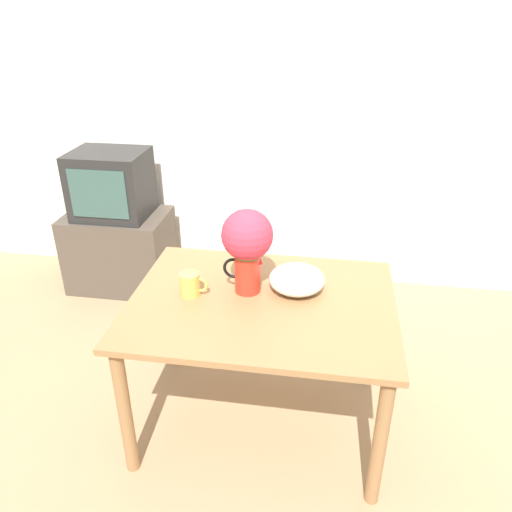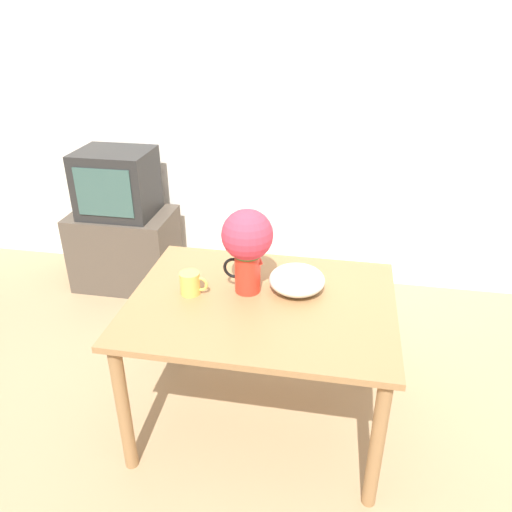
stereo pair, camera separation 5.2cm
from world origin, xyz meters
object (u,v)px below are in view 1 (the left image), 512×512
object	(u,v)px
flower_vase	(247,243)
white_bowl	(297,279)
tv_set	(111,184)
coffee_mug	(191,284)

from	to	relation	value
flower_vase	white_bowl	distance (m)	0.30
flower_vase	white_bowl	xyz separation A→B (m)	(0.23, 0.04, -0.19)
flower_vase	tv_set	bearing A→B (deg)	135.90
coffee_mug	tv_set	bearing A→B (deg)	127.07
flower_vase	white_bowl	size ratio (longest dim) A/B	1.55
flower_vase	coffee_mug	size ratio (longest dim) A/B	3.06
white_bowl	tv_set	distance (m)	1.76
flower_vase	coffee_mug	xyz separation A→B (m)	(-0.26, -0.07, -0.20)
coffee_mug	white_bowl	world-z (taller)	white_bowl
white_bowl	tv_set	xyz separation A→B (m)	(-1.39, 1.08, 0.02)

